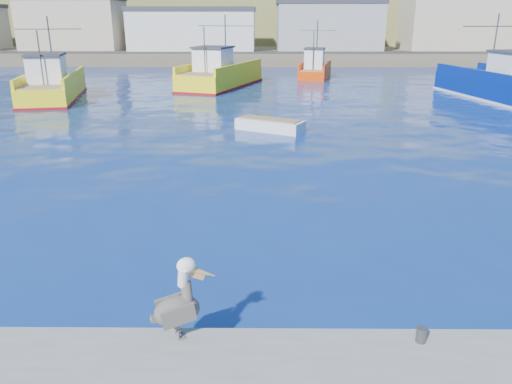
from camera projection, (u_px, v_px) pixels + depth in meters
ground at (262, 276)px, 12.86m from camera, size 260.00×260.00×0.00m
dock_bollards at (294, 334)px, 9.43m from camera, size 36.20×0.20×0.30m
far_shore at (261, 5)px, 112.90m from camera, size 200.00×81.00×24.00m
trawler_yellow_a at (52, 86)px, 40.18m from camera, size 5.78×11.56×6.48m
trawler_yellow_b at (220, 75)px, 47.50m from camera, size 7.89×12.72×6.61m
trawler_blue at (500, 85)px, 40.63m from camera, size 6.66×13.20×6.68m
boat_orange at (315, 69)px, 54.48m from camera, size 4.36×7.86×5.96m
skiff_mid at (270, 126)px, 29.23m from camera, size 4.18×3.14×0.87m
skiff_far at (483, 86)px, 46.21m from camera, size 2.17×4.36×0.91m
pelican at (179, 304)px, 9.42m from camera, size 1.28×0.84×1.63m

